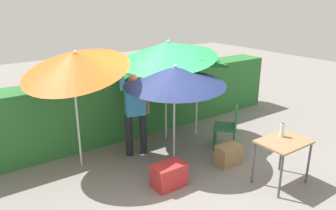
{
  "coord_description": "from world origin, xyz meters",
  "views": [
    {
      "loc": [
        -3.13,
        -4.14,
        2.93
      ],
      "look_at": [
        0.0,
        0.3,
        1.1
      ],
      "focal_mm": 34.6,
      "sensor_mm": 36.0,
      "label": 1
    }
  ],
  "objects_px": {
    "umbrella_navy": "(167,51)",
    "person_vendor": "(135,109)",
    "umbrella_yellow": "(74,62)",
    "cooler_box": "(169,175)",
    "chair_plastic": "(229,125)",
    "bottle_water": "(282,130)",
    "umbrella_orange": "(196,57)",
    "crate_cardboard": "(228,155)",
    "folding_table": "(283,146)",
    "umbrella_rainbow": "(175,76)"
  },
  "relations": [
    {
      "from": "person_vendor",
      "to": "bottle_water",
      "type": "height_order",
      "value": "person_vendor"
    },
    {
      "from": "umbrella_orange",
      "to": "crate_cardboard",
      "type": "bearing_deg",
      "value": -105.28
    },
    {
      "from": "person_vendor",
      "to": "folding_table",
      "type": "xyz_separation_m",
      "value": [
        1.4,
        -2.26,
        -0.27
      ]
    },
    {
      "from": "person_vendor",
      "to": "umbrella_orange",
      "type": "bearing_deg",
      "value": 4.73
    },
    {
      "from": "umbrella_rainbow",
      "to": "folding_table",
      "type": "relative_size",
      "value": 2.33
    },
    {
      "from": "umbrella_yellow",
      "to": "cooler_box",
      "type": "xyz_separation_m",
      "value": [
        0.89,
        -1.45,
        -1.71
      ]
    },
    {
      "from": "umbrella_yellow",
      "to": "bottle_water",
      "type": "xyz_separation_m",
      "value": [
        2.53,
        -2.3,
        -1.03
      ]
    },
    {
      "from": "umbrella_yellow",
      "to": "person_vendor",
      "type": "distance_m",
      "value": 1.42
    },
    {
      "from": "folding_table",
      "to": "bottle_water",
      "type": "height_order",
      "value": "bottle_water"
    },
    {
      "from": "chair_plastic",
      "to": "cooler_box",
      "type": "xyz_separation_m",
      "value": [
        -1.77,
        -0.44,
        -0.32
      ]
    },
    {
      "from": "crate_cardboard",
      "to": "folding_table",
      "type": "distance_m",
      "value": 1.08
    },
    {
      "from": "umbrella_navy",
      "to": "cooler_box",
      "type": "height_order",
      "value": "umbrella_navy"
    },
    {
      "from": "chair_plastic",
      "to": "crate_cardboard",
      "type": "distance_m",
      "value": 0.73
    },
    {
      "from": "umbrella_orange",
      "to": "umbrella_yellow",
      "type": "relative_size",
      "value": 0.9
    },
    {
      "from": "umbrella_rainbow",
      "to": "folding_table",
      "type": "distance_m",
      "value": 2.15
    },
    {
      "from": "cooler_box",
      "to": "umbrella_navy",
      "type": "bearing_deg",
      "value": 55.93
    },
    {
      "from": "umbrella_rainbow",
      "to": "cooler_box",
      "type": "bearing_deg",
      "value": -131.27
    },
    {
      "from": "bottle_water",
      "to": "person_vendor",
      "type": "bearing_deg",
      "value": 125.23
    },
    {
      "from": "chair_plastic",
      "to": "bottle_water",
      "type": "height_order",
      "value": "bottle_water"
    },
    {
      "from": "person_vendor",
      "to": "crate_cardboard",
      "type": "distance_m",
      "value": 1.91
    },
    {
      "from": "umbrella_navy",
      "to": "person_vendor",
      "type": "height_order",
      "value": "umbrella_navy"
    },
    {
      "from": "umbrella_navy",
      "to": "folding_table",
      "type": "xyz_separation_m",
      "value": [
        0.49,
        -2.53,
        -1.23
      ]
    },
    {
      "from": "umbrella_orange",
      "to": "person_vendor",
      "type": "height_order",
      "value": "umbrella_orange"
    },
    {
      "from": "chair_plastic",
      "to": "crate_cardboard",
      "type": "height_order",
      "value": "chair_plastic"
    },
    {
      "from": "umbrella_orange",
      "to": "umbrella_navy",
      "type": "relative_size",
      "value": 0.94
    },
    {
      "from": "person_vendor",
      "to": "chair_plastic",
      "type": "height_order",
      "value": "person_vendor"
    },
    {
      "from": "umbrella_navy",
      "to": "umbrella_orange",
      "type": "bearing_deg",
      "value": -12.14
    },
    {
      "from": "umbrella_navy",
      "to": "bottle_water",
      "type": "distance_m",
      "value": 2.68
    },
    {
      "from": "umbrella_orange",
      "to": "umbrella_yellow",
      "type": "bearing_deg",
      "value": 179.25
    },
    {
      "from": "umbrella_orange",
      "to": "chair_plastic",
      "type": "bearing_deg",
      "value": -86.2
    },
    {
      "from": "umbrella_navy",
      "to": "crate_cardboard",
      "type": "height_order",
      "value": "umbrella_navy"
    },
    {
      "from": "folding_table",
      "to": "cooler_box",
      "type": "bearing_deg",
      "value": 147.61
    },
    {
      "from": "umbrella_rainbow",
      "to": "umbrella_navy",
      "type": "height_order",
      "value": "umbrella_navy"
    },
    {
      "from": "cooler_box",
      "to": "folding_table",
      "type": "height_order",
      "value": "folding_table"
    },
    {
      "from": "chair_plastic",
      "to": "umbrella_orange",
      "type": "bearing_deg",
      "value": 93.8
    },
    {
      "from": "umbrella_rainbow",
      "to": "umbrella_yellow",
      "type": "relative_size",
      "value": 0.78
    },
    {
      "from": "cooler_box",
      "to": "bottle_water",
      "type": "xyz_separation_m",
      "value": [
        1.65,
        -0.85,
        0.68
      ]
    },
    {
      "from": "umbrella_navy",
      "to": "crate_cardboard",
      "type": "xyz_separation_m",
      "value": [
        0.26,
        -1.59,
        -1.72
      ]
    },
    {
      "from": "chair_plastic",
      "to": "cooler_box",
      "type": "relative_size",
      "value": 1.7
    },
    {
      "from": "umbrella_navy",
      "to": "bottle_water",
      "type": "height_order",
      "value": "umbrella_navy"
    },
    {
      "from": "person_vendor",
      "to": "folding_table",
      "type": "relative_size",
      "value": 2.35
    },
    {
      "from": "chair_plastic",
      "to": "cooler_box",
      "type": "height_order",
      "value": "chair_plastic"
    },
    {
      "from": "person_vendor",
      "to": "crate_cardboard",
      "type": "relative_size",
      "value": 4.08
    },
    {
      "from": "umbrella_orange",
      "to": "umbrella_yellow",
      "type": "distance_m",
      "value": 2.6
    },
    {
      "from": "umbrella_yellow",
      "to": "crate_cardboard",
      "type": "height_order",
      "value": "umbrella_yellow"
    },
    {
      "from": "umbrella_rainbow",
      "to": "folding_table",
      "type": "bearing_deg",
      "value": -63.62
    },
    {
      "from": "umbrella_rainbow",
      "to": "umbrella_orange",
      "type": "bearing_deg",
      "value": 32.1
    },
    {
      "from": "umbrella_yellow",
      "to": "umbrella_rainbow",
      "type": "bearing_deg",
      "value": -23.58
    },
    {
      "from": "bottle_water",
      "to": "umbrella_orange",
      "type": "bearing_deg",
      "value": 88.51
    },
    {
      "from": "chair_plastic",
      "to": "crate_cardboard",
      "type": "bearing_deg",
      "value": -134.48
    }
  ]
}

